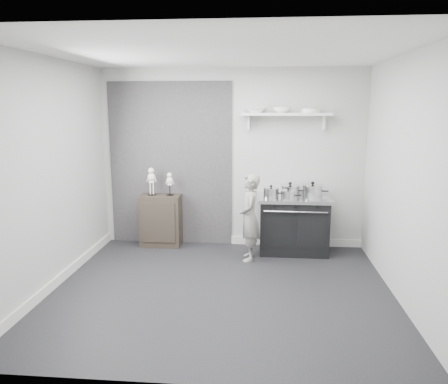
{
  "coord_description": "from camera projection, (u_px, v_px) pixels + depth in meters",
  "views": [
    {
      "loc": [
        0.47,
        -4.81,
        2.14
      ],
      "look_at": [
        -0.05,
        0.95,
        0.99
      ],
      "focal_mm": 35.0,
      "sensor_mm": 36.0,
      "label": 1
    }
  ],
  "objects": [
    {
      "name": "pot_front_left",
      "position": [
        271.0,
        193.0,
        6.28
      ],
      "size": [
        0.32,
        0.23,
        0.19
      ],
      "color": "silver",
      "rests_on": "stove"
    },
    {
      "name": "ground",
      "position": [
        221.0,
        290.0,
        5.16
      ],
      "size": [
        4.0,
        4.0,
        0.0
      ],
      "primitive_type": "plane",
      "color": "black",
      "rests_on": "ground"
    },
    {
      "name": "child",
      "position": [
        250.0,
        217.0,
        6.07
      ],
      "size": [
        0.32,
        0.46,
        1.23
      ],
      "primitive_type": "imported",
      "rotation": [
        0.0,
        0.0,
        -1.52
      ],
      "color": "gray",
      "rests_on": "ground"
    },
    {
      "name": "pot_back_left",
      "position": [
        290.0,
        190.0,
        6.48
      ],
      "size": [
        0.38,
        0.29,
        0.2
      ],
      "color": "silver",
      "rests_on": "stove"
    },
    {
      "name": "pot_back_right",
      "position": [
        313.0,
        190.0,
        6.4
      ],
      "size": [
        0.38,
        0.29,
        0.22
      ],
      "color": "silver",
      "rests_on": "stove"
    },
    {
      "name": "skeleton_full",
      "position": [
        151.0,
        179.0,
        6.63
      ],
      "size": [
        0.14,
        0.09,
        0.49
      ],
      "primitive_type": null,
      "color": "silver",
      "rests_on": "side_cabinet"
    },
    {
      "name": "stove",
      "position": [
        294.0,
        224.0,
        6.43
      ],
      "size": [
        1.04,
        0.65,
        0.83
      ],
      "color": "black",
      "rests_on": "ground"
    },
    {
      "name": "skeleton_torso",
      "position": [
        170.0,
        182.0,
        6.62
      ],
      "size": [
        0.11,
        0.07,
        0.4
      ],
      "primitive_type": null,
      "color": "silver",
      "rests_on": "side_cabinet"
    },
    {
      "name": "plate_stack",
      "position": [
        311.0,
        111.0,
        6.28
      ],
      "size": [
        0.28,
        0.28,
        0.06
      ],
      "primitive_type": "cylinder",
      "color": "silver",
      "rests_on": "wall_shelf"
    },
    {
      "name": "side_cabinet",
      "position": [
        161.0,
        220.0,
        6.75
      ],
      "size": [
        0.61,
        0.36,
        0.8
      ],
      "primitive_type": "cube",
      "color": "black",
      "rests_on": "ground"
    },
    {
      "name": "pot_front_center",
      "position": [
        288.0,
        195.0,
        6.18
      ],
      "size": [
        0.29,
        0.2,
        0.16
      ],
      "color": "silver",
      "rests_on": "stove"
    },
    {
      "name": "wall_shelf",
      "position": [
        286.0,
        115.0,
        6.33
      ],
      "size": [
        1.3,
        0.26,
        0.24
      ],
      "color": "silver",
      "rests_on": "room_shell"
    },
    {
      "name": "bowl_small",
      "position": [
        281.0,
        110.0,
        6.32
      ],
      "size": [
        0.24,
        0.24,
        0.08
      ],
      "primitive_type": "imported",
      "color": "white",
      "rests_on": "wall_shelf"
    },
    {
      "name": "room_shell",
      "position": [
        214.0,
        150.0,
        4.99
      ],
      "size": [
        4.02,
        3.62,
        2.71
      ],
      "color": "#ACACA9",
      "rests_on": "ground"
    },
    {
      "name": "bowl_large",
      "position": [
        256.0,
        110.0,
        6.35
      ],
      "size": [
        0.3,
        0.3,
        0.07
      ],
      "primitive_type": "imported",
      "color": "white",
      "rests_on": "wall_shelf"
    }
  ]
}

